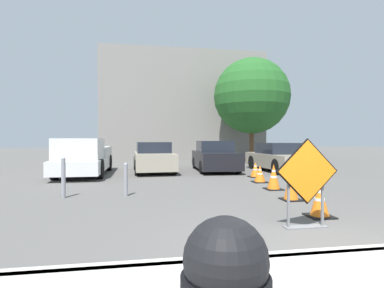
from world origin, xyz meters
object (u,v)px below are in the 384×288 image
(traffic_cone_fourth, at_px, (260,174))
(bollard_nearest, at_px, (126,178))
(traffic_cone_nearest, at_px, (320,200))
(traffic_cone_third, at_px, (274,177))
(traffic_cone_fifth, at_px, (255,170))
(parked_car_nearest, at_px, (153,158))
(road_closed_sign, at_px, (307,179))
(traffic_cone_second, at_px, (291,185))
(parked_car_second, at_px, (215,157))
(bollard_second, at_px, (63,176))
(parked_car_third, at_px, (278,158))
(pickup_truck, at_px, (84,159))

(traffic_cone_fourth, height_order, bollard_nearest, bollard_nearest)
(traffic_cone_nearest, height_order, bollard_nearest, bollard_nearest)
(traffic_cone_third, height_order, traffic_cone_fifth, traffic_cone_third)
(traffic_cone_fourth, height_order, parked_car_nearest, parked_car_nearest)
(traffic_cone_fourth, bearing_deg, traffic_cone_nearest, -98.32)
(road_closed_sign, height_order, traffic_cone_fourth, road_closed_sign)
(traffic_cone_nearest, height_order, traffic_cone_second, traffic_cone_second)
(parked_car_second, bearing_deg, traffic_cone_fifth, 113.46)
(bollard_second, bearing_deg, parked_car_third, 32.04)
(bollard_nearest, bearing_deg, traffic_cone_second, -16.67)
(parked_car_second, xyz_separation_m, parked_car_third, (3.07, -0.69, -0.03))
(parked_car_second, distance_m, parked_car_third, 3.15)
(traffic_cone_fifth, bearing_deg, traffic_cone_second, -100.43)
(traffic_cone_second, bearing_deg, road_closed_sign, -111.79)
(parked_car_nearest, xyz_separation_m, bollard_second, (-2.63, -6.19, -0.10))
(traffic_cone_second, bearing_deg, traffic_cone_nearest, -98.71)
(pickup_truck, bearing_deg, parked_car_nearest, -162.32)
(pickup_truck, bearing_deg, parked_car_third, -178.30)
(pickup_truck, relative_size, parked_car_second, 1.26)
(traffic_cone_fifth, bearing_deg, bollard_nearest, -146.44)
(traffic_cone_third, height_order, parked_car_second, parked_car_second)
(traffic_cone_nearest, distance_m, parked_car_third, 8.99)
(bollard_nearest, bearing_deg, traffic_cone_nearest, -36.18)
(traffic_cone_fourth, bearing_deg, parked_car_third, 55.88)
(bollard_nearest, bearing_deg, pickup_truck, 111.76)
(traffic_cone_nearest, bearing_deg, traffic_cone_fourth, 81.68)
(road_closed_sign, xyz_separation_m, traffic_cone_fifth, (1.79, 7.00, -0.58))
(parked_car_second, bearing_deg, traffic_cone_second, 94.27)
(parked_car_second, bearing_deg, traffic_cone_nearest, 92.41)
(traffic_cone_third, distance_m, bollard_nearest, 4.54)
(bollard_nearest, relative_size, bollard_second, 0.84)
(traffic_cone_nearest, xyz_separation_m, traffic_cone_fourth, (0.71, 4.84, -0.04))
(road_closed_sign, bearing_deg, traffic_cone_nearest, 44.80)
(traffic_cone_fifth, bearing_deg, pickup_truck, 165.91)
(parked_car_second, relative_size, bollard_second, 3.88)
(traffic_cone_nearest, xyz_separation_m, pickup_truck, (-6.08, 8.13, 0.39))
(traffic_cone_nearest, relative_size, traffic_cone_third, 0.88)
(traffic_cone_second, height_order, traffic_cone_fourth, traffic_cone_second)
(parked_car_second, relative_size, bollard_nearest, 4.62)
(pickup_truck, distance_m, parked_car_nearest, 3.22)
(traffic_cone_second, distance_m, traffic_cone_fourth, 3.22)
(bollard_nearest, bearing_deg, parked_car_third, 37.57)
(parked_car_third, bearing_deg, traffic_cone_third, 61.69)
(parked_car_nearest, bearing_deg, parked_car_third, 171.05)
(road_closed_sign, relative_size, traffic_cone_second, 1.93)
(pickup_truck, relative_size, bollard_second, 4.91)
(parked_car_nearest, bearing_deg, traffic_cone_nearest, 105.80)
(road_closed_sign, distance_m, parked_car_nearest, 10.06)
(road_closed_sign, bearing_deg, bollard_nearest, 132.75)
(traffic_cone_second, relative_size, parked_car_nearest, 0.19)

